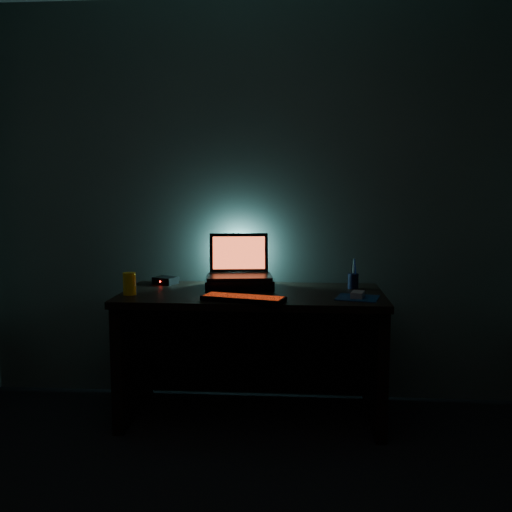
% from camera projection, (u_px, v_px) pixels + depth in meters
% --- Properties ---
extents(room, '(3.50, 4.00, 2.50)m').
position_uv_depth(room, '(205.00, 223.00, 1.62)').
color(room, black).
rests_on(room, ground).
extents(desk, '(1.50, 0.70, 0.75)m').
position_uv_depth(desk, '(253.00, 333.00, 3.36)').
color(desk, black).
rests_on(desk, ground).
extents(riser, '(0.43, 0.35, 0.06)m').
position_uv_depth(riser, '(239.00, 283.00, 3.41)').
color(riser, black).
rests_on(riser, desk).
extents(laptop, '(0.41, 0.33, 0.26)m').
position_uv_depth(laptop, '(239.00, 267.00, 3.45)').
color(laptop, black).
rests_on(laptop, riser).
extents(keyboard, '(0.46, 0.25, 0.03)m').
position_uv_depth(keyboard, '(243.00, 298.00, 3.02)').
color(keyboard, black).
rests_on(keyboard, desk).
extents(mousepad, '(0.26, 0.25, 0.00)m').
position_uv_depth(mousepad, '(358.00, 298.00, 3.10)').
color(mousepad, navy).
rests_on(mousepad, desk).
extents(mouse, '(0.09, 0.12, 0.03)m').
position_uv_depth(mouse, '(358.00, 294.00, 3.10)').
color(mouse, '#949398').
rests_on(mouse, mousepad).
extents(pen_cup, '(0.08, 0.08, 0.09)m').
position_uv_depth(pen_cup, '(353.00, 281.00, 3.39)').
color(pen_cup, black).
rests_on(pen_cup, desk).
extents(juice_glass, '(0.09, 0.09, 0.13)m').
position_uv_depth(juice_glass, '(129.00, 284.00, 3.19)').
color(juice_glass, yellow).
rests_on(juice_glass, desk).
extents(router, '(0.16, 0.15, 0.04)m').
position_uv_depth(router, '(166.00, 280.00, 3.55)').
color(router, black).
rests_on(router, desk).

